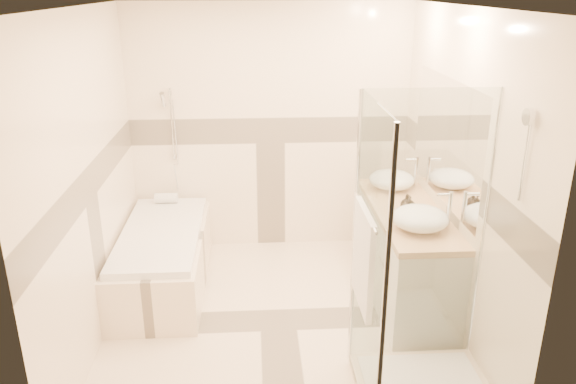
{
  "coord_description": "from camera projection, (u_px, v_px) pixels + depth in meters",
  "views": [
    {
      "loc": [
        -0.17,
        -4.03,
        2.65
      ],
      "look_at": [
        0.1,
        0.25,
        1.05
      ],
      "focal_mm": 35.0,
      "sensor_mm": 36.0,
      "label": 1
    }
  ],
  "objects": [
    {
      "name": "room",
      "position": [
        284.0,
        177.0,
        4.28
      ],
      "size": [
        2.82,
        3.02,
        2.52
      ],
      "color": "#F5DFC3",
      "rests_on": "ground"
    },
    {
      "name": "bathtub",
      "position": [
        163.0,
        255.0,
        5.14
      ],
      "size": [
        0.75,
        1.7,
        0.56
      ],
      "color": "#FAE4C8",
      "rests_on": "ground"
    },
    {
      "name": "vanity",
      "position": [
        405.0,
        254.0,
        4.9
      ],
      "size": [
        0.58,
        1.62,
        0.85
      ],
      "color": "white",
      "rests_on": "ground"
    },
    {
      "name": "shower_enclosure",
      "position": [
        411.0,
        332.0,
        3.67
      ],
      "size": [
        0.96,
        0.93,
        2.04
      ],
      "color": "#FAE4C8",
      "rests_on": "ground"
    },
    {
      "name": "vessel_sink_near",
      "position": [
        392.0,
        180.0,
        5.22
      ],
      "size": [
        0.42,
        0.42,
        0.17
      ],
      "primitive_type": "ellipsoid",
      "color": "white",
      "rests_on": "vanity"
    },
    {
      "name": "vessel_sink_far",
      "position": [
        420.0,
        218.0,
        4.35
      ],
      "size": [
        0.44,
        0.44,
        0.18
      ],
      "primitive_type": "ellipsoid",
      "color": "white",
      "rests_on": "vanity"
    },
    {
      "name": "faucet_near",
      "position": [
        415.0,
        170.0,
        5.2
      ],
      "size": [
        0.12,
        0.03,
        0.3
      ],
      "color": "silver",
      "rests_on": "vanity"
    },
    {
      "name": "faucet_far",
      "position": [
        448.0,
        207.0,
        4.33
      ],
      "size": [
        0.12,
        0.03,
        0.3
      ],
      "color": "silver",
      "rests_on": "vanity"
    },
    {
      "name": "amenity_bottle_a",
      "position": [
        410.0,
        205.0,
        4.63
      ],
      "size": [
        0.07,
        0.07,
        0.15
      ],
      "primitive_type": "imported",
      "rotation": [
        0.0,
        0.0,
        0.01
      ],
      "color": "black",
      "rests_on": "vanity"
    },
    {
      "name": "amenity_bottle_b",
      "position": [
        407.0,
        202.0,
        4.71
      ],
      "size": [
        0.14,
        0.14,
        0.14
      ],
      "primitive_type": "imported",
      "rotation": [
        0.0,
        0.0,
        0.34
      ],
      "color": "black",
      "rests_on": "vanity"
    },
    {
      "name": "folded_towels",
      "position": [
        388.0,
        179.0,
        5.37
      ],
      "size": [
        0.18,
        0.28,
        0.09
      ],
      "primitive_type": "cube",
      "rotation": [
        0.0,
        0.0,
        0.04
      ],
      "color": "white",
      "rests_on": "vanity"
    },
    {
      "name": "rolled_towel",
      "position": [
        166.0,
        198.0,
        5.67
      ],
      "size": [
        0.23,
        0.1,
        0.1
      ],
      "primitive_type": "cylinder",
      "rotation": [
        0.0,
        1.57,
        0.0
      ],
      "color": "white",
      "rests_on": "bathtub"
    }
  ]
}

